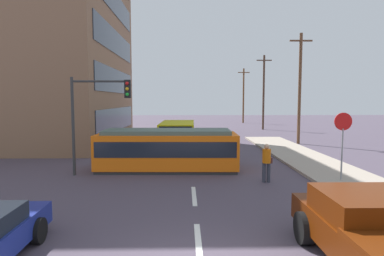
% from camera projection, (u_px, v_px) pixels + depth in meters
% --- Properties ---
extents(ground_plane, '(120.00, 120.00, 0.00)m').
position_uv_depth(ground_plane, '(192.00, 172.00, 16.10)').
color(ground_plane, '#493F4E').
extents(sidewalk_curb_right, '(3.20, 36.00, 0.14)m').
position_uv_depth(sidewalk_curb_right, '(375.00, 193.00, 12.25)').
color(sidewalk_curb_right, '#A09383').
rests_on(sidewalk_curb_right, ground).
extents(lane_stripe_1, '(0.16, 2.40, 0.01)m').
position_uv_depth(lane_stripe_1, '(198.00, 242.00, 8.13)').
color(lane_stripe_1, silver).
rests_on(lane_stripe_1, ground).
extents(lane_stripe_2, '(0.16, 2.40, 0.01)m').
position_uv_depth(lane_stripe_2, '(194.00, 196.00, 12.12)').
color(lane_stripe_2, silver).
rests_on(lane_stripe_2, ground).
extents(lane_stripe_3, '(0.16, 2.40, 0.01)m').
position_uv_depth(lane_stripe_3, '(190.00, 151.00, 22.66)').
color(lane_stripe_3, silver).
rests_on(lane_stripe_3, ground).
extents(lane_stripe_4, '(0.16, 2.40, 0.01)m').
position_uv_depth(lane_stripe_4, '(189.00, 140.00, 28.63)').
color(lane_stripe_4, silver).
rests_on(lane_stripe_4, ground).
extents(corner_building, '(15.23, 16.03, 22.40)m').
position_uv_depth(corner_building, '(22.00, 7.00, 26.74)').
color(corner_building, '#866146').
rests_on(corner_building, ground).
extents(streetcar_tram, '(7.06, 2.69, 2.06)m').
position_uv_depth(streetcar_tram, '(167.00, 149.00, 16.56)').
color(streetcar_tram, orange).
rests_on(streetcar_tram, ground).
extents(city_bus, '(2.66, 5.94, 1.84)m').
position_uv_depth(city_bus, '(178.00, 132.00, 25.10)').
color(city_bus, '#CCBF0C').
rests_on(city_bus, ground).
extents(pedestrian_crossing, '(0.47, 0.36, 1.67)m').
position_uv_depth(pedestrian_crossing, '(267.00, 161.00, 14.03)').
color(pedestrian_crossing, '#33343F').
rests_on(pedestrian_crossing, ground).
extents(pickup_truck_parked, '(2.31, 5.02, 1.55)m').
position_uv_depth(pickup_truck_parked, '(380.00, 237.00, 6.57)').
color(pickup_truck_parked, '#511D05').
rests_on(pickup_truck_parked, ground).
extents(stop_sign, '(0.76, 0.07, 2.88)m').
position_uv_depth(stop_sign, '(343.00, 132.00, 13.88)').
color(stop_sign, gray).
rests_on(stop_sign, sidewalk_curb_right).
extents(traffic_light_mast, '(2.78, 0.33, 4.61)m').
position_uv_depth(traffic_light_mast, '(97.00, 106.00, 15.14)').
color(traffic_light_mast, '#333333').
rests_on(traffic_light_mast, ground).
extents(utility_pole_mid, '(1.80, 0.24, 8.82)m').
position_uv_depth(utility_pole_mid, '(300.00, 87.00, 26.05)').
color(utility_pole_mid, brown).
rests_on(utility_pole_mid, ground).
extents(utility_pole_far, '(1.80, 0.24, 8.83)m').
position_uv_depth(utility_pole_far, '(264.00, 91.00, 38.86)').
color(utility_pole_far, '#4C3426').
rests_on(utility_pole_far, ground).
extents(utility_pole_distant, '(1.80, 0.24, 8.34)m').
position_uv_depth(utility_pole_distant, '(243.00, 95.00, 50.07)').
color(utility_pole_distant, brown).
rests_on(utility_pole_distant, ground).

